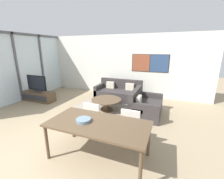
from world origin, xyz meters
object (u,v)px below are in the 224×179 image
object	(u,v)px
dining_chair_left	(94,116)
fruit_bowl	(83,120)
television	(37,84)
dining_table	(98,126)
dining_chair_centre	(131,124)
sofa_main	(119,93)
tv_console	(38,96)
coffee_table	(106,102)
sofa_side	(144,107)

from	to	relation	value
dining_chair_left	fruit_bowl	size ratio (longest dim) A/B	3.05
television	dining_table	bearing A→B (deg)	-28.43
dining_chair_centre	sofa_main	bearing A→B (deg)	114.37
tv_console	dining_chair_left	world-z (taller)	dining_chair_left
tv_console	sofa_main	distance (m)	3.47
television	dining_chair_centre	world-z (taller)	television
coffee_table	fruit_bowl	bearing A→B (deg)	-76.69
tv_console	television	size ratio (longest dim) A/B	1.51
dining_table	fruit_bowl	distance (m)	0.31
tv_console	fruit_bowl	bearing A→B (deg)	-30.95
sofa_side	coffee_table	bearing A→B (deg)	96.20
television	fruit_bowl	world-z (taller)	television
dining_table	dining_chair_left	xyz separation A→B (m)	(-0.49, 0.73, -0.20)
fruit_bowl	sofa_side	bearing A→B (deg)	73.03
coffee_table	sofa_side	bearing A→B (deg)	6.20
fruit_bowl	dining_chair_centre	bearing A→B (deg)	44.13
sofa_main	dining_table	bearing A→B (deg)	-76.94
dining_chair_centre	fruit_bowl	world-z (taller)	dining_chair_centre
sofa_side	coffee_table	world-z (taller)	sofa_side
sofa_side	dining_chair_centre	size ratio (longest dim) A/B	1.55
sofa_main	dining_chair_left	xyz separation A→B (m)	(0.36, -2.92, 0.23)
television	dining_table	xyz separation A→B (m)	(3.98, -2.15, -0.04)
dining_table	dining_chair_centre	bearing A→B (deg)	54.94
dining_chair_left	dining_chair_centre	distance (m)	0.98
dining_chair_centre	sofa_side	bearing A→B (deg)	90.58
television	coffee_table	distance (m)	3.16
tv_console	dining_table	xyz separation A→B (m)	(3.98, -2.15, 0.50)
coffee_table	dining_table	size ratio (longest dim) A/B	0.54
tv_console	coffee_table	bearing A→B (deg)	2.72
sofa_side	dining_chair_left	size ratio (longest dim) A/B	1.55
sofa_side	coffee_table	xyz separation A→B (m)	(-1.32, -0.14, 0.04)
tv_console	sofa_side	size ratio (longest dim) A/B	1.08
sofa_side	dining_chair_left	world-z (taller)	dining_chair_left
tv_console	sofa_side	world-z (taller)	sofa_side
tv_console	dining_chair_left	bearing A→B (deg)	-22.16
television	dining_chair_left	xyz separation A→B (m)	(3.49, -1.42, -0.24)
sofa_main	tv_console	bearing A→B (deg)	-154.32
coffee_table	dining_chair_left	bearing A→B (deg)	-77.15
sofa_main	coffee_table	bearing A→B (deg)	-90.00
dining_chair_left	dining_chair_centre	size ratio (longest dim) A/B	1.00
television	sofa_side	size ratio (longest dim) A/B	0.72
sofa_side	sofa_main	bearing A→B (deg)	47.47
television	sofa_main	distance (m)	3.50
coffee_table	fruit_bowl	distance (m)	2.47
tv_console	coffee_table	distance (m)	3.13
dining_chair_left	sofa_side	bearing A→B (deg)	60.62
sofa_main	fruit_bowl	xyz separation A→B (m)	(0.56, -3.71, 0.53)
fruit_bowl	television	bearing A→B (deg)	149.04
coffee_table	dining_table	distance (m)	2.48
tv_console	coffee_table	size ratio (longest dim) A/B	1.39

